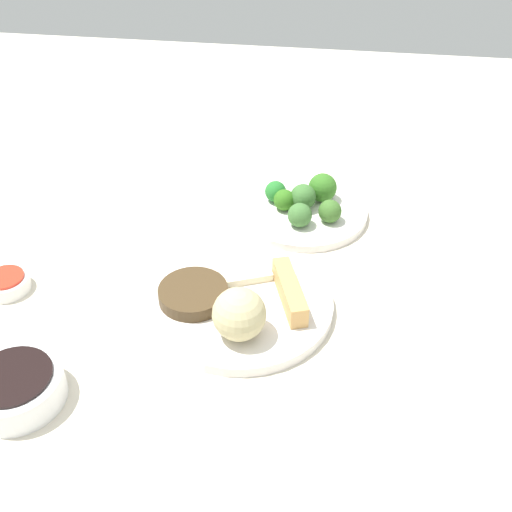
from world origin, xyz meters
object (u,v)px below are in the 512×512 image
object	(u,v)px
sauce_ramekin_sweet_and_sour	(7,284)
broccoli_plate	(303,211)
soy_sauce_bowl	(16,388)
main_plate	(241,304)

from	to	relation	value
sauce_ramekin_sweet_and_sour	broccoli_plate	bearing A→B (deg)	-147.77
soy_sauce_bowl	sauce_ramekin_sweet_and_sour	world-z (taller)	soy_sauce_bowl
broccoli_plate	sauce_ramekin_sweet_and_sour	xyz separation A→B (m)	(0.41, 0.26, 0.00)
soy_sauce_bowl	main_plate	bearing A→B (deg)	-140.25
broccoli_plate	soy_sauce_bowl	bearing A→B (deg)	55.79
broccoli_plate	sauce_ramekin_sweet_and_sour	bearing A→B (deg)	32.23
main_plate	soy_sauce_bowl	distance (m)	0.31
broccoli_plate	sauce_ramekin_sweet_and_sour	distance (m)	0.49
broccoli_plate	sauce_ramekin_sweet_and_sour	size ratio (longest dim) A/B	3.32
soy_sauce_bowl	sauce_ramekin_sweet_and_sour	xyz separation A→B (m)	(0.11, -0.19, -0.01)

